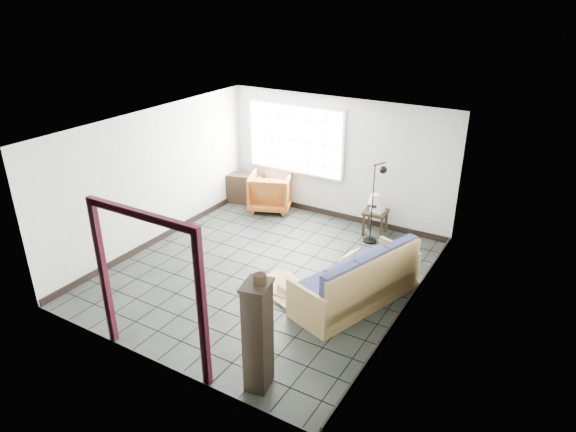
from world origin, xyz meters
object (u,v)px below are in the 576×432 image
Objects in this scene: tall_shelf at (258,336)px; futon_sofa at (359,284)px; armchair at (271,190)px; side_table at (376,215)px.

futon_sofa is at bearing 69.38° from tall_shelf.
armchair is 1.83× the size of side_table.
side_table is at bearing 82.28° from tall_shelf.
futon_sofa is 2.54× the size of armchair.
side_table is 4.83m from tall_shelf.
tall_shelf reaches higher than side_table.
side_table is at bearing 124.87° from futon_sofa.
armchair is 2.49m from side_table.
tall_shelf is (0.39, -4.80, 0.34)m from side_table.
tall_shelf is (-0.34, -2.32, 0.41)m from futon_sofa.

